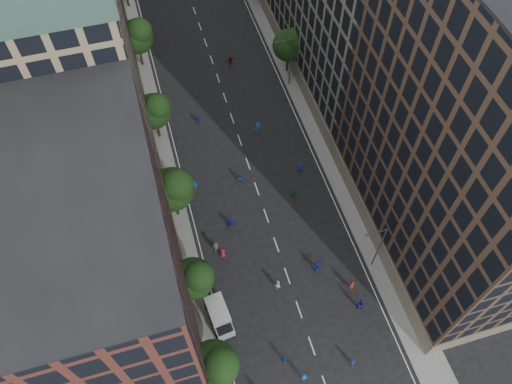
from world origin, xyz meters
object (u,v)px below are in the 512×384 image
Objects in this scene: streetlamp_far at (289,60)px; skater_1 at (353,363)px; streetlamp_near at (378,246)px; cargo_van at (219,316)px; skater_2 at (360,304)px.

streetlamp_far is 5.77× the size of skater_1.
skater_1 is (-6.79, -43.67, -4.38)m from streetlamp_far.
streetlamp_near is 33.00m from streetlamp_far.
skater_2 is (16.20, -3.07, -0.39)m from cargo_van.
streetlamp_near is at bearing -1.23° from cargo_van.
skater_1 is at bearing -122.46° from streetlamp_near.
streetlamp_near and streetlamp_far have the same top height.
cargo_van is 15.76m from skater_1.
streetlamp_near is at bearing -102.78° from skater_2.
skater_2 is (-3.48, -37.70, -4.20)m from streetlamp_far.
streetlamp_near is at bearing -124.22° from skater_1.
cargo_van is (-19.68, -34.62, -3.82)m from streetlamp_far.
skater_1 is at bearing -41.03° from cargo_van.
skater_2 is at bearing -120.74° from skater_1.
streetlamp_far is at bearing -71.51° from skater_2.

